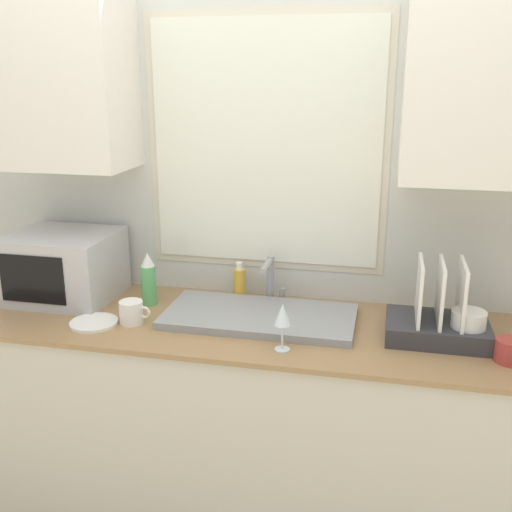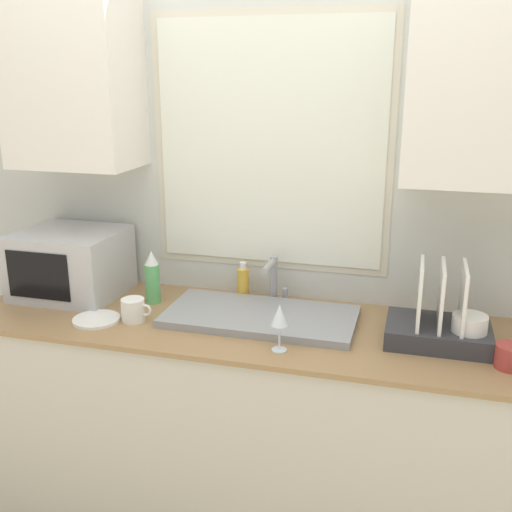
{
  "view_description": "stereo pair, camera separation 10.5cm",
  "coord_description": "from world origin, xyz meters",
  "px_view_note": "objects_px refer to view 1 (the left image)",
  "views": [
    {
      "loc": [
        0.49,
        -1.76,
        1.82
      ],
      "look_at": [
        0.04,
        0.28,
        1.18
      ],
      "focal_mm": 42.0,
      "sensor_mm": 36.0,
      "label": 1
    },
    {
      "loc": [
        0.6,
        -1.74,
        1.82
      ],
      "look_at": [
        0.04,
        0.28,
        1.18
      ],
      "focal_mm": 42.0,
      "sensor_mm": 36.0,
      "label": 2
    }
  ],
  "objects_px": {
    "dish_rack": "(440,321)",
    "soap_bottle": "(239,283)",
    "wine_glass": "(283,316)",
    "microwave": "(64,266)",
    "faucet": "(270,276)",
    "spray_bottle": "(149,280)",
    "mug_near_sink": "(132,312)"
  },
  "relations": [
    {
      "from": "wine_glass",
      "to": "soap_bottle",
      "type": "bearing_deg",
      "value": 120.42
    },
    {
      "from": "microwave",
      "to": "spray_bottle",
      "type": "relative_size",
      "value": 1.92
    },
    {
      "from": "dish_rack",
      "to": "wine_glass",
      "type": "height_order",
      "value": "dish_rack"
    },
    {
      "from": "dish_rack",
      "to": "wine_glass",
      "type": "xyz_separation_m",
      "value": [
        -0.54,
        -0.21,
        0.06
      ]
    },
    {
      "from": "mug_near_sink",
      "to": "wine_glass",
      "type": "height_order",
      "value": "wine_glass"
    },
    {
      "from": "mug_near_sink",
      "to": "soap_bottle",
      "type": "bearing_deg",
      "value": 45.99
    },
    {
      "from": "dish_rack",
      "to": "faucet",
      "type": "bearing_deg",
      "value": 162.01
    },
    {
      "from": "dish_rack",
      "to": "soap_bottle",
      "type": "height_order",
      "value": "dish_rack"
    },
    {
      "from": "dish_rack",
      "to": "soap_bottle",
      "type": "distance_m",
      "value": 0.84
    },
    {
      "from": "microwave",
      "to": "soap_bottle",
      "type": "height_order",
      "value": "microwave"
    },
    {
      "from": "microwave",
      "to": "spray_bottle",
      "type": "xyz_separation_m",
      "value": [
        0.38,
        -0.0,
        -0.03
      ]
    },
    {
      "from": "faucet",
      "to": "microwave",
      "type": "relative_size",
      "value": 0.46
    },
    {
      "from": "soap_bottle",
      "to": "wine_glass",
      "type": "distance_m",
      "value": 0.53
    },
    {
      "from": "microwave",
      "to": "spray_bottle",
      "type": "height_order",
      "value": "microwave"
    },
    {
      "from": "spray_bottle",
      "to": "wine_glass",
      "type": "height_order",
      "value": "spray_bottle"
    },
    {
      "from": "spray_bottle",
      "to": "soap_bottle",
      "type": "bearing_deg",
      "value": 22.91
    },
    {
      "from": "microwave",
      "to": "mug_near_sink",
      "type": "bearing_deg",
      "value": -27.47
    },
    {
      "from": "soap_bottle",
      "to": "mug_near_sink",
      "type": "relative_size",
      "value": 1.3
    },
    {
      "from": "faucet",
      "to": "microwave",
      "type": "xyz_separation_m",
      "value": [
        -0.87,
        -0.12,
        0.02
      ]
    },
    {
      "from": "faucet",
      "to": "dish_rack",
      "type": "relative_size",
      "value": 0.54
    },
    {
      "from": "dish_rack",
      "to": "mug_near_sink",
      "type": "height_order",
      "value": "dish_rack"
    },
    {
      "from": "dish_rack",
      "to": "wine_glass",
      "type": "bearing_deg",
      "value": -158.54
    },
    {
      "from": "microwave",
      "to": "wine_glass",
      "type": "xyz_separation_m",
      "value": [
        1.0,
        -0.31,
        -0.01
      ]
    },
    {
      "from": "spray_bottle",
      "to": "mug_near_sink",
      "type": "distance_m",
      "value": 0.21
    },
    {
      "from": "faucet",
      "to": "mug_near_sink",
      "type": "bearing_deg",
      "value": -145.81
    },
    {
      "from": "faucet",
      "to": "soap_bottle",
      "type": "xyz_separation_m",
      "value": [
        -0.14,
        0.03,
        -0.05
      ]
    },
    {
      "from": "spray_bottle",
      "to": "faucet",
      "type": "bearing_deg",
      "value": 13.98
    },
    {
      "from": "soap_bottle",
      "to": "faucet",
      "type": "bearing_deg",
      "value": -10.65
    },
    {
      "from": "wine_glass",
      "to": "mug_near_sink",
      "type": "bearing_deg",
      "value": 170.25
    },
    {
      "from": "soap_bottle",
      "to": "microwave",
      "type": "bearing_deg",
      "value": -168.72
    },
    {
      "from": "spray_bottle",
      "to": "dish_rack",
      "type": "bearing_deg",
      "value": -4.7
    },
    {
      "from": "soap_bottle",
      "to": "mug_near_sink",
      "type": "xyz_separation_m",
      "value": [
        -0.34,
        -0.35,
        -0.03
      ]
    }
  ]
}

